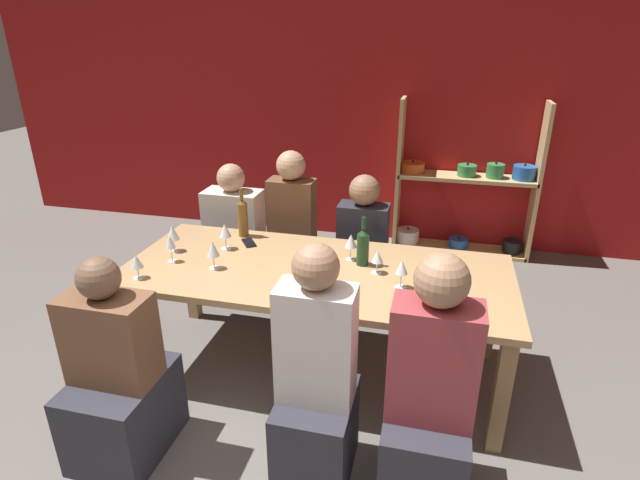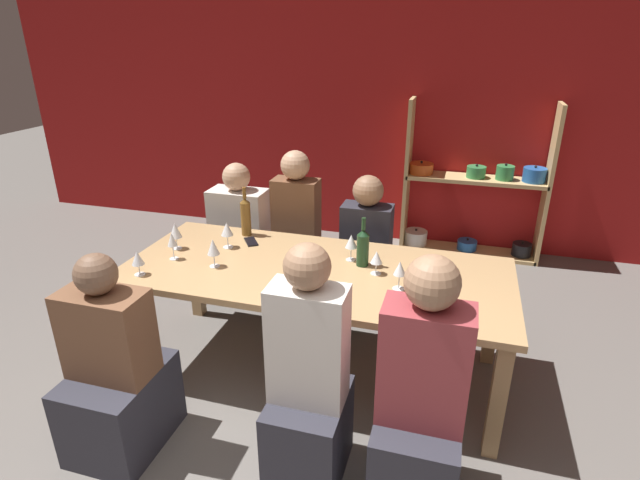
# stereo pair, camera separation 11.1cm
# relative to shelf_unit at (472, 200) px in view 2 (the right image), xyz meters

# --- Properties ---
(wall_back_red) EXTENTS (8.80, 0.06, 2.70)m
(wall_back_red) POSITION_rel_shelf_unit_xyz_m (-0.73, 0.20, 0.80)
(wall_back_red) COLOR #A31919
(wall_back_red) RESTS_ON ground_plane
(shelf_unit) EXTENTS (1.32, 0.30, 1.49)m
(shelf_unit) POSITION_rel_shelf_unit_xyz_m (0.00, 0.00, 0.00)
(shelf_unit) COLOR tan
(shelf_unit) RESTS_ON ground_plane
(dining_table) EXTENTS (2.33, 1.00, 0.74)m
(dining_table) POSITION_rel_shelf_unit_xyz_m (-0.91, -2.23, 0.11)
(dining_table) COLOR tan
(dining_table) RESTS_ON ground_plane
(wine_bottle_green) EXTENTS (0.08, 0.08, 0.31)m
(wine_bottle_green) POSITION_rel_shelf_unit_xyz_m (-0.65, -2.09, 0.31)
(wine_bottle_green) COLOR #19381E
(wine_bottle_green) RESTS_ON dining_table
(wine_bottle_dark) EXTENTS (0.07, 0.07, 0.35)m
(wine_bottle_dark) POSITION_rel_shelf_unit_xyz_m (-1.53, -1.84, 0.33)
(wine_bottle_dark) COLOR brown
(wine_bottle_dark) RESTS_ON dining_table
(wine_glass_empty_a) EXTENTS (0.07, 0.07, 0.17)m
(wine_glass_empty_a) POSITION_rel_shelf_unit_xyz_m (-0.39, -2.34, 0.31)
(wine_glass_empty_a) COLOR white
(wine_glass_empty_a) RESTS_ON dining_table
(wine_glass_empty_b) EXTENTS (0.07, 0.07, 0.15)m
(wine_glass_empty_b) POSITION_rel_shelf_unit_xyz_m (-1.88, -2.59, 0.29)
(wine_glass_empty_b) COLOR white
(wine_glass_empty_b) RESTS_ON dining_table
(wine_glass_red_a) EXTENTS (0.06, 0.06, 0.18)m
(wine_glass_red_a) POSITION_rel_shelf_unit_xyz_m (-1.81, -2.34, 0.31)
(wine_glass_red_a) COLOR white
(wine_glass_red_a) RESTS_ON dining_table
(wine_glass_empty_c) EXTENTS (0.08, 0.08, 0.18)m
(wine_glass_empty_c) POSITION_rel_shelf_unit_xyz_m (-1.88, -2.19, 0.31)
(wine_glass_empty_c) COLOR white
(wine_glass_empty_c) RESTS_ON dining_table
(wine_glass_red_b) EXTENTS (0.07, 0.07, 0.15)m
(wine_glass_red_b) POSITION_rel_shelf_unit_xyz_m (-0.55, -2.19, 0.29)
(wine_glass_red_b) COLOR white
(wine_glass_red_b) RESTS_ON dining_table
(wine_glass_white_a) EXTENTS (0.08, 0.08, 0.17)m
(wine_glass_white_a) POSITION_rel_shelf_unit_xyz_m (-0.73, -2.04, 0.31)
(wine_glass_white_a) COLOR white
(wine_glass_white_a) RESTS_ON dining_table
(wine_glass_empty_d) EXTENTS (0.08, 0.08, 0.18)m
(wine_glass_empty_d) POSITION_rel_shelf_unit_xyz_m (-1.51, -2.37, 0.31)
(wine_glass_empty_d) COLOR white
(wine_glass_empty_d) RESTS_ON dining_table
(wine_glass_empty_e) EXTENTS (0.08, 0.08, 0.18)m
(wine_glass_empty_e) POSITION_rel_shelf_unit_xyz_m (-1.56, -2.08, 0.31)
(wine_glass_empty_e) COLOR white
(wine_glass_empty_e) RESTS_ON dining_table
(cell_phone) EXTENTS (0.14, 0.16, 0.01)m
(cell_phone) POSITION_rel_shelf_unit_xyz_m (-1.45, -1.96, 0.19)
(cell_phone) COLOR black
(cell_phone) RESTS_ON dining_table
(person_near_a) EXTENTS (0.42, 0.53, 1.12)m
(person_near_a) POSITION_rel_shelf_unit_xyz_m (-1.72, -3.11, -0.15)
(person_near_a) COLOR #2D2D38
(person_near_a) RESTS_ON ground_plane
(person_far_a) EXTENTS (0.35, 0.44, 1.26)m
(person_far_a) POSITION_rel_shelf_unit_xyz_m (-1.31, -1.41, -0.07)
(person_far_a) COLOR #2D2D38
(person_far_a) RESTS_ON ground_plane
(person_near_b) EXTENTS (0.38, 0.47, 1.27)m
(person_near_b) POSITION_rel_shelf_unit_xyz_m (-0.19, -3.03, -0.07)
(person_near_b) COLOR #2D2D38
(person_near_b) RESTS_ON ground_plane
(person_far_b) EXTENTS (0.37, 0.46, 1.12)m
(person_far_b) POSITION_rel_shelf_unit_xyz_m (-0.76, -1.42, -0.13)
(person_far_b) COLOR #2D2D38
(person_far_b) RESTS_ON ground_plane
(person_near_c) EXTENTS (0.35, 0.44, 1.26)m
(person_near_c) POSITION_rel_shelf_unit_xyz_m (-0.71, -3.02, -0.08)
(person_near_c) COLOR #2D2D38
(person_near_c) RESTS_ON ground_plane
(person_far_c) EXTENTS (0.46, 0.57, 1.12)m
(person_far_c) POSITION_rel_shelf_unit_xyz_m (-1.82, -1.36, -0.15)
(person_far_c) COLOR #2D2D38
(person_far_c) RESTS_ON ground_plane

